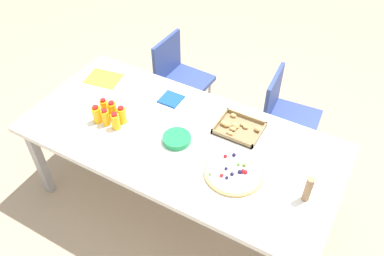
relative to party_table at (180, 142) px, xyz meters
name	(u,v)px	position (x,y,z in m)	size (l,w,h in m)	color
ground_plane	(181,201)	(0.00, 0.00, -0.67)	(12.00, 12.00, 0.00)	tan
party_table	(180,142)	(0.00, 0.00, 0.00)	(2.12, 0.99, 0.72)	white
chair_far_right	(285,113)	(0.48, 0.81, -0.16)	(0.43, 0.43, 0.83)	#33478C
chair_far_left	(179,75)	(-0.51, 0.84, -0.16)	(0.42, 0.42, 0.83)	#33478C
juice_bottle_0	(97,114)	(-0.56, -0.15, 0.12)	(0.06, 0.06, 0.14)	#F9AE14
juice_bottle_1	(106,118)	(-0.49, -0.14, 0.12)	(0.05, 0.05, 0.13)	#FAAB14
juice_bottle_2	(116,121)	(-0.41, -0.14, 0.12)	(0.06, 0.06, 0.13)	#F9AE14
juice_bottle_3	(104,107)	(-0.57, -0.06, 0.12)	(0.05, 0.05, 0.13)	#F9AF14
juice_bottle_4	(113,111)	(-0.49, -0.07, 0.13)	(0.06, 0.06, 0.15)	#F9AB14
juice_bottle_5	(122,115)	(-0.41, -0.07, 0.12)	(0.06, 0.06, 0.13)	#FAAE14
fruit_pizza	(234,172)	(0.45, -0.11, 0.07)	(0.37, 0.37, 0.05)	tan
snack_tray	(238,128)	(0.31, 0.25, 0.07)	(0.30, 0.25, 0.04)	olive
plate_stack	(177,139)	(0.01, -0.04, 0.08)	(0.19, 0.19, 0.04)	#1E8C4C
napkin_stack	(171,99)	(-0.24, 0.29, 0.06)	(0.15, 0.15, 0.01)	#194CA5
cardboard_tube	(308,189)	(0.88, -0.08, 0.15)	(0.04, 0.04, 0.18)	#9E7A56
paper_folder	(104,79)	(-0.83, 0.25, 0.06)	(0.26, 0.20, 0.01)	yellow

